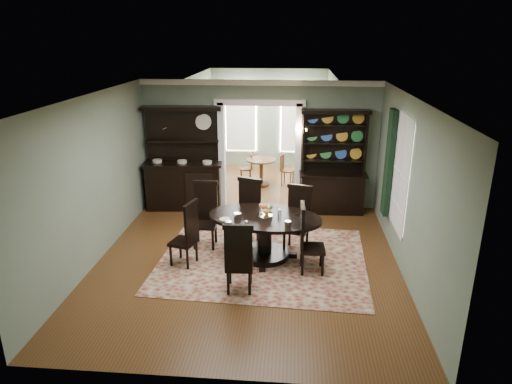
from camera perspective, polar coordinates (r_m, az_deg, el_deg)
room at (r=7.90m, az=-1.18°, el=1.48°), size 5.51×6.01×3.01m
parlor at (r=13.23m, az=1.32°, el=8.48°), size 3.51×3.50×3.01m
doorway_trim at (r=10.74m, az=0.47°, el=6.50°), size 2.08×0.25×2.57m
right_window at (r=8.91m, az=16.96°, el=2.85°), size 0.15×1.47×2.12m
wall_sconce at (r=10.50m, az=5.63°, el=7.63°), size 0.27×0.21×0.21m
rug at (r=8.58m, az=0.84°, el=-8.39°), size 3.91×3.27×0.01m
dining_table at (r=8.44m, az=1.09°, el=-4.61°), size 2.29×2.24×0.83m
centerpiece at (r=8.24m, az=1.05°, el=-2.78°), size 1.51×0.97×0.25m
chair_far_left at (r=8.97m, az=-6.34°, el=-2.50°), size 0.50×0.46×1.30m
chair_far_mid at (r=9.04m, az=-1.02°, el=-2.15°), size 0.61×0.59×1.31m
chair_far_right at (r=8.76m, az=5.28°, el=-3.05°), size 0.58×0.56×1.28m
chair_end_left at (r=8.21m, az=-8.53°, el=-5.01°), size 0.54×0.55×1.22m
chair_end_right at (r=7.95m, az=6.36°, el=-5.64°), size 0.45×0.48×1.25m
chair_near at (r=7.26m, az=-2.16°, el=-8.11°), size 0.48×0.46×1.24m
sideboard at (r=10.94m, az=-9.01°, el=2.31°), size 1.88×0.81×2.42m
welsh_dresser at (r=10.69m, az=9.54°, el=1.99°), size 1.55×0.61×2.39m
parlor_table at (r=12.50m, az=0.66°, el=2.97°), size 0.80×0.80×0.74m
parlor_chair_left at (r=12.75m, az=-1.02°, el=3.15°), size 0.38×0.37×0.85m
parlor_chair_right at (r=12.59m, az=3.72°, el=2.93°), size 0.39×0.38×0.86m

